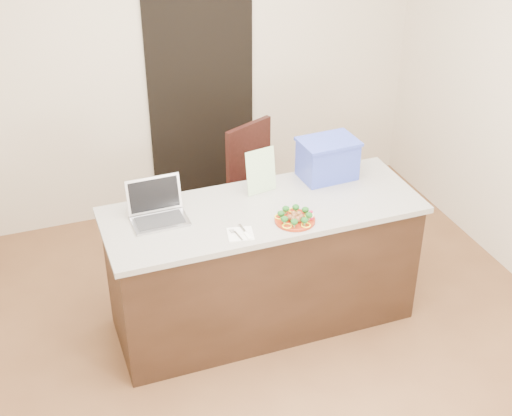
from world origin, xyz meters
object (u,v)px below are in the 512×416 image
object	(u,v)px
island	(263,266)
chair	(253,181)
napkin	(240,234)
yogurt_bottle	(311,217)
blue_box	(328,159)
plate	(295,220)
laptop	(157,208)

from	to	relation	value
island	chair	size ratio (longest dim) A/B	2.03
napkin	island	bearing A→B (deg)	45.58
yogurt_bottle	napkin	bearing A→B (deg)	179.52
yogurt_bottle	blue_box	distance (m)	0.60
yogurt_bottle	blue_box	world-z (taller)	blue_box
chair	napkin	bearing A→B (deg)	-138.20
chair	yogurt_bottle	bearing A→B (deg)	-117.25
chair	island	bearing A→B (deg)	-130.99
napkin	blue_box	xyz separation A→B (m)	(0.80, 0.48, 0.14)
plate	yogurt_bottle	xyz separation A→B (m)	(0.10, -0.03, 0.02)
laptop	blue_box	xyz separation A→B (m)	(1.22, 0.11, 0.07)
plate	napkin	distance (m)	0.37
plate	yogurt_bottle	size ratio (longest dim) A/B	3.67
island	yogurt_bottle	size ratio (longest dim) A/B	29.69
chair	blue_box	bearing A→B (deg)	-92.89
napkin	chair	size ratio (longest dim) A/B	0.15
yogurt_bottle	chair	bearing A→B (deg)	87.51
plate	laptop	xyz separation A→B (m)	(-0.79, 0.34, 0.06)
island	laptop	world-z (taller)	laptop
napkin	blue_box	world-z (taller)	blue_box
island	yogurt_bottle	xyz separation A→B (m)	(0.22, -0.25, 0.49)
chair	laptop	bearing A→B (deg)	-163.65
plate	napkin	bearing A→B (deg)	-176.10
napkin	blue_box	size ratio (longest dim) A/B	0.39
island	laptop	size ratio (longest dim) A/B	5.89
blue_box	napkin	bearing A→B (deg)	-151.96
island	blue_box	bearing A→B (deg)	22.89
island	yogurt_bottle	distance (m)	0.59
island	napkin	bearing A→B (deg)	-134.42
napkin	yogurt_bottle	distance (m)	0.46
plate	yogurt_bottle	world-z (taller)	yogurt_bottle
laptop	island	bearing A→B (deg)	-11.55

